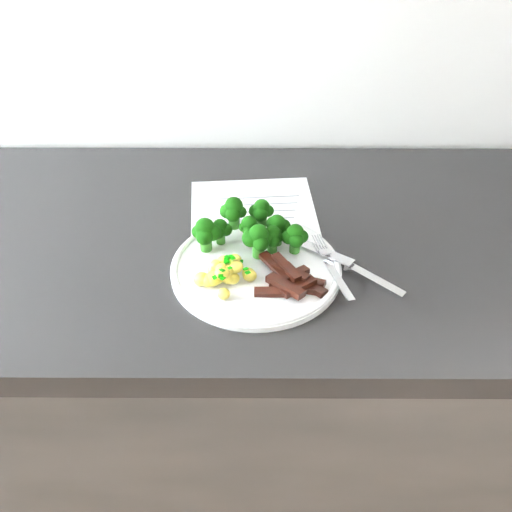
# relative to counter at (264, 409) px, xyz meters

# --- Properties ---
(counter) EXTENTS (2.37, 0.59, 0.89)m
(counter) POSITION_rel_counter_xyz_m (0.00, 0.00, 0.00)
(counter) COLOR black
(counter) RESTS_ON ground
(recipe_paper) EXTENTS (0.24, 0.32, 0.00)m
(recipe_paper) POSITION_rel_counter_xyz_m (-0.02, 0.03, 0.45)
(recipe_paper) COLOR white
(recipe_paper) RESTS_ON counter
(plate) EXTENTS (0.26, 0.26, 0.01)m
(plate) POSITION_rel_counter_xyz_m (-0.02, -0.08, 0.45)
(plate) COLOR white
(plate) RESTS_ON counter
(broccoli) EXTENTS (0.18, 0.11, 0.07)m
(broccoli) POSITION_rel_counter_xyz_m (-0.02, -0.03, 0.49)
(broccoli) COLOR #225E16
(broccoli) RESTS_ON plate
(potatoes) EXTENTS (0.09, 0.09, 0.04)m
(potatoes) POSITION_rel_counter_xyz_m (-0.06, -0.11, 0.47)
(potatoes) COLOR #FFE850
(potatoes) RESTS_ON plate
(beef_strips) EXTENTS (0.11, 0.10, 0.03)m
(beef_strips) POSITION_rel_counter_xyz_m (0.04, -0.12, 0.46)
(beef_strips) COLOR black
(beef_strips) RESTS_ON plate
(fork) EXTENTS (0.05, 0.16, 0.01)m
(fork) POSITION_rel_counter_xyz_m (0.10, -0.10, 0.46)
(fork) COLOR #BCBCC1
(fork) RESTS_ON plate
(knife) EXTENTS (0.17, 0.14, 0.02)m
(knife) POSITION_rel_counter_xyz_m (0.14, -0.09, 0.45)
(knife) COLOR #BCBCC1
(knife) RESTS_ON plate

